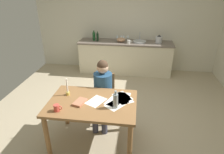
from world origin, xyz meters
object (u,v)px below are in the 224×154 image
object	(u,v)px
bottle_vinegar	(98,37)
wine_glass_near_sink	(128,37)
dining_table	(93,108)
chair_at_table	(104,95)
wine_bottle_on_table	(116,101)
wine_glass_back_left	(121,36)
book_magazine	(80,102)
bottle_oil	(94,36)
stovetop_kettle	(159,39)
coffee_mug	(57,108)
wine_glass_by_kettle	(124,36)
mixing_bowl	(121,40)
wine_glass_back_right	(117,36)
person_seated	(102,89)
candlestick	(68,90)
sink_unit	(140,41)
teacup_on_counter	(129,42)

from	to	relation	value
bottle_vinegar	wine_glass_near_sink	bearing A→B (deg)	11.54
dining_table	chair_at_table	size ratio (longest dim) A/B	1.50
wine_bottle_on_table	wine_glass_back_left	world-z (taller)	wine_glass_back_left
dining_table	book_magazine	bearing A→B (deg)	-162.69
bottle_oil	stovetop_kettle	size ratio (longest dim) A/B	1.25
coffee_mug	wine_glass_by_kettle	size ratio (longest dim) A/B	0.77
wine_glass_near_sink	dining_table	bearing A→B (deg)	-96.19
chair_at_table	mixing_bowl	xyz separation A→B (m)	(0.10, 2.20, 0.47)
bottle_vinegar	wine_glass_back_left	size ratio (longest dim) A/B	1.68
wine_glass_back_left	wine_glass_back_right	bearing A→B (deg)	180.00
wine_bottle_on_table	wine_glass_back_right	world-z (taller)	wine_glass_back_right
chair_at_table	person_seated	xyz separation A→B (m)	(0.00, -0.15, 0.19)
candlestick	stovetop_kettle	bearing A→B (deg)	59.84
chair_at_table	bottle_oil	size ratio (longest dim) A/B	3.18
stovetop_kettle	wine_glass_back_right	bearing A→B (deg)	172.51
wine_bottle_on_table	chair_at_table	bearing A→B (deg)	111.41
dining_table	person_seated	xyz separation A→B (m)	(0.05, 0.54, 0.03)
coffee_mug	wine_glass_near_sink	distance (m)	3.41
book_magazine	wine_glass_back_right	world-z (taller)	wine_glass_back_right
sink_unit	bottle_vinegar	xyz separation A→B (m)	(-1.16, -0.02, 0.09)
mixing_bowl	person_seated	bearing A→B (deg)	-92.39
candlestick	book_magazine	bearing A→B (deg)	-38.86
person_seated	wine_glass_back_left	world-z (taller)	person_seated
stovetop_kettle	person_seated	bearing A→B (deg)	-115.35
person_seated	coffee_mug	world-z (taller)	person_seated
chair_at_table	wine_glass_back_right	bearing A→B (deg)	90.64
wine_glass_near_sink	teacup_on_counter	bearing A→B (deg)	-81.83
stovetop_kettle	teacup_on_counter	xyz separation A→B (m)	(-0.80, -0.15, -0.05)
candlestick	wine_glass_near_sink	bearing A→B (deg)	75.39
mixing_bowl	teacup_on_counter	size ratio (longest dim) A/B	2.01
dining_table	book_magazine	world-z (taller)	book_magazine
sink_unit	wine_glass_back_right	size ratio (longest dim) A/B	2.34
person_seated	wine_bottle_on_table	xyz separation A→B (m)	(0.30, -0.63, 0.19)
wine_bottle_on_table	mixing_bowl	bearing A→B (deg)	93.97
coffee_mug	sink_unit	xyz separation A→B (m)	(1.08, 3.18, 0.11)
dining_table	bottle_oil	bearing A→B (deg)	101.86
dining_table	teacup_on_counter	distance (m)	2.78
wine_glass_by_kettle	person_seated	bearing A→B (deg)	-93.56
bottle_oil	wine_glass_back_right	world-z (taller)	bottle_oil
book_magazine	bottle_oil	xyz separation A→B (m)	(-0.44, 2.96, 0.24)
bottle_oil	wine_glass_by_kettle	bearing A→B (deg)	8.97
sink_unit	wine_glass_near_sink	distance (m)	0.37
wine_glass_back_right	candlestick	bearing A→B (deg)	-98.86
bottle_oil	teacup_on_counter	size ratio (longest dim) A/B	2.26
mixing_bowl	candlestick	bearing A→B (deg)	-101.88
chair_at_table	sink_unit	bearing A→B (deg)	74.63
book_magazine	coffee_mug	bearing A→B (deg)	-121.99
sink_unit	stovetop_kettle	world-z (taller)	sink_unit
bottle_vinegar	wine_glass_back_left	xyz separation A→B (m)	(0.64, 0.17, -0.00)
chair_at_table	stovetop_kettle	size ratio (longest dim) A/B	3.96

